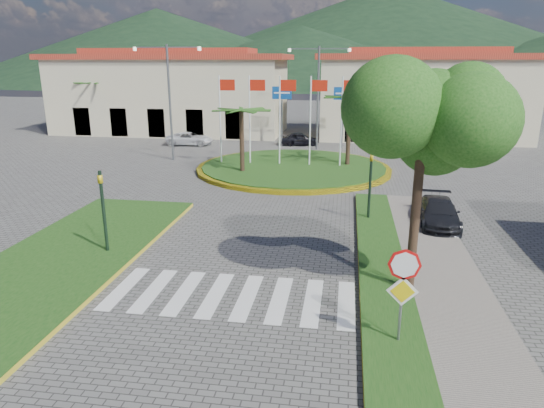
# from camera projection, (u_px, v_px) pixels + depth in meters

# --- Properties ---
(ground) EXTENTS (160.00, 160.00, 0.00)m
(ground) POSITION_uv_depth(u_px,v_px,m) (186.00, 376.00, 11.10)
(ground) COLOR #585653
(ground) RESTS_ON ground
(sidewalk_right) EXTENTS (4.00, 28.00, 0.15)m
(sidewalk_right) POSITION_uv_depth(u_px,v_px,m) (443.00, 347.00, 12.09)
(sidewalk_right) COLOR gray
(sidewalk_right) RESTS_ON ground
(verge_right) EXTENTS (1.60, 28.00, 0.18)m
(verge_right) POSITION_uv_depth(u_px,v_px,m) (394.00, 342.00, 12.26)
(verge_right) COLOR #194513
(verge_right) RESTS_ON ground
(median_left) EXTENTS (5.00, 14.00, 0.18)m
(median_left) POSITION_uv_depth(u_px,v_px,m) (68.00, 256.00, 17.71)
(median_left) COLOR #194513
(median_left) RESTS_ON ground
(crosswalk) EXTENTS (8.00, 3.00, 0.01)m
(crosswalk) POSITION_uv_depth(u_px,v_px,m) (228.00, 295.00, 14.88)
(crosswalk) COLOR silver
(crosswalk) RESTS_ON ground
(roundabout_island) EXTENTS (12.70, 12.70, 6.00)m
(roundabout_island) POSITION_uv_depth(u_px,v_px,m) (293.00, 167.00, 31.89)
(roundabout_island) COLOR yellow
(roundabout_island) RESTS_ON ground
(stop_sign) EXTENTS (0.80, 0.11, 2.65)m
(stop_sign) POSITION_uv_depth(u_px,v_px,m) (403.00, 282.00, 11.73)
(stop_sign) COLOR slate
(stop_sign) RESTS_ON ground
(deciduous_tree) EXTENTS (3.60, 3.60, 6.80)m
(deciduous_tree) POSITION_uv_depth(u_px,v_px,m) (423.00, 126.00, 13.55)
(deciduous_tree) COLOR black
(deciduous_tree) RESTS_ON ground
(traffic_light_left) EXTENTS (0.15, 0.18, 3.20)m
(traffic_light_left) POSITION_uv_depth(u_px,v_px,m) (103.00, 205.00, 17.47)
(traffic_light_left) COLOR black
(traffic_light_left) RESTS_ON ground
(traffic_light_right) EXTENTS (0.15, 0.18, 3.20)m
(traffic_light_right) POSITION_uv_depth(u_px,v_px,m) (370.00, 179.00, 21.25)
(traffic_light_right) COLOR black
(traffic_light_right) RESTS_ON ground
(traffic_light_far) EXTENTS (0.18, 0.15, 3.20)m
(traffic_light_far) POSITION_uv_depth(u_px,v_px,m) (413.00, 135.00, 34.00)
(traffic_light_far) COLOR black
(traffic_light_far) RESTS_ON ground
(direction_sign_west) EXTENTS (1.60, 0.14, 5.20)m
(direction_sign_west) POSITION_uv_depth(u_px,v_px,m) (282.00, 104.00, 39.72)
(direction_sign_west) COLOR slate
(direction_sign_west) RESTS_ON ground
(direction_sign_east) EXTENTS (1.60, 0.14, 5.20)m
(direction_sign_east) POSITION_uv_depth(u_px,v_px,m) (343.00, 104.00, 38.99)
(direction_sign_east) COLOR slate
(direction_sign_east) RESTS_ON ground
(street_lamp_centre) EXTENTS (4.80, 0.16, 8.00)m
(street_lamp_centre) POSITION_uv_depth(u_px,v_px,m) (318.00, 93.00, 38.09)
(street_lamp_centre) COLOR slate
(street_lamp_centre) RESTS_ON ground
(street_lamp_west) EXTENTS (4.80, 0.16, 8.00)m
(street_lamp_west) POSITION_uv_depth(u_px,v_px,m) (170.00, 97.00, 33.87)
(street_lamp_west) COLOR slate
(street_lamp_west) RESTS_ON ground
(building_left) EXTENTS (23.32, 9.54, 8.05)m
(building_left) POSITION_uv_depth(u_px,v_px,m) (172.00, 92.00, 48.04)
(building_left) COLOR beige
(building_left) RESTS_ON ground
(building_right) EXTENTS (19.08, 9.54, 8.05)m
(building_right) POSITION_uv_depth(u_px,v_px,m) (421.00, 95.00, 44.51)
(building_right) COLOR beige
(building_right) RESTS_ON ground
(hill_far_west) EXTENTS (140.00, 140.00, 22.00)m
(hill_far_west) POSITION_uv_depth(u_px,v_px,m) (159.00, 47.00, 148.66)
(hill_far_west) COLOR black
(hill_far_west) RESTS_ON ground
(hill_far_mid) EXTENTS (180.00, 180.00, 30.00)m
(hill_far_mid) POSITION_uv_depth(u_px,v_px,m) (388.00, 34.00, 156.18)
(hill_far_mid) COLOR black
(hill_far_mid) RESTS_ON ground
(hill_near_back) EXTENTS (110.00, 110.00, 16.00)m
(hill_near_back) POSITION_uv_depth(u_px,v_px,m) (301.00, 56.00, 133.43)
(hill_near_back) COLOR black
(hill_near_back) RESTS_ON ground
(white_van) EXTENTS (4.05, 2.10, 1.09)m
(white_van) POSITION_uv_depth(u_px,v_px,m) (190.00, 139.00, 41.15)
(white_van) COLOR silver
(white_van) RESTS_ON ground
(car_dark_a) EXTENTS (3.42, 1.90, 1.10)m
(car_dark_a) POSITION_uv_depth(u_px,v_px,m) (300.00, 139.00, 41.10)
(car_dark_a) COLOR black
(car_dark_a) RESTS_ON ground
(car_dark_b) EXTENTS (4.04, 1.75, 1.29)m
(car_dark_b) POSITION_uv_depth(u_px,v_px,m) (419.00, 133.00, 43.59)
(car_dark_b) COLOR black
(car_dark_b) RESTS_ON ground
(car_side_right) EXTENTS (1.88, 4.08, 1.16)m
(car_side_right) POSITION_uv_depth(u_px,v_px,m) (439.00, 213.00, 21.06)
(car_side_right) COLOR black
(car_side_right) RESTS_ON ground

